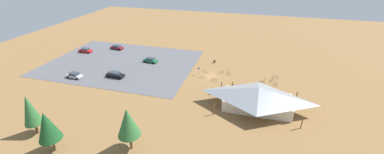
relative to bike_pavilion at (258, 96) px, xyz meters
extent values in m
plane|color=olive|center=(12.85, -12.21, -2.82)|extent=(160.00, 160.00, 0.00)
cube|color=#56565B|center=(39.93, -14.01, -2.80)|extent=(43.26, 31.31, 0.05)
cube|color=beige|center=(0.00, 0.00, -1.52)|extent=(13.83, 6.82, 2.61)
pyramid|color=gray|center=(0.00, 0.00, 0.95)|extent=(17.01, 10.00, 2.32)
cylinder|color=brown|center=(-8.27, -4.76, -1.52)|extent=(0.20, 0.20, 2.61)
cylinder|color=brown|center=(8.27, -4.76, -1.52)|extent=(0.20, 0.20, 2.61)
cylinder|color=brown|center=(-8.27, 4.76, -1.52)|extent=(0.20, 0.20, 2.61)
cylinder|color=brown|center=(8.27, 4.76, -1.52)|extent=(0.20, 0.20, 2.61)
cylinder|color=brown|center=(13.02, -21.40, -2.37)|extent=(0.60, 0.60, 0.90)
cylinder|color=#99999E|center=(15.67, -12.21, -1.72)|extent=(0.08, 0.08, 2.20)
cube|color=#1959B2|center=(15.67, -12.21, -0.92)|extent=(0.56, 0.04, 0.40)
cylinder|color=brown|center=(31.77, 21.71, -1.55)|extent=(0.38, 0.38, 2.53)
cone|color=#194C23|center=(31.77, 21.71, 2.25)|extent=(3.58, 3.58, 5.08)
cylinder|color=brown|center=(19.77, 17.86, -1.39)|extent=(0.41, 0.41, 2.86)
cone|color=#2D6633|center=(19.77, 17.86, 2.54)|extent=(3.73, 3.73, 5.01)
cylinder|color=brown|center=(38.10, 18.91, -1.71)|extent=(0.47, 0.47, 2.23)
cone|color=#2D6633|center=(38.10, 18.91, 2.25)|extent=(3.01, 3.01, 5.68)
torus|color=black|center=(-3.93, -15.84, -2.48)|extent=(0.65, 0.31, 0.69)
torus|color=black|center=(-4.84, -15.46, -2.48)|extent=(0.65, 0.31, 0.69)
cylinder|color=#1E7F38|center=(-4.39, -15.65, -2.36)|extent=(0.85, 0.39, 0.04)
cylinder|color=#1E7F38|center=(-4.22, -15.72, -2.26)|extent=(0.04, 0.04, 0.44)
cube|color=black|center=(-4.22, -15.72, -2.04)|extent=(0.22, 0.15, 0.05)
cylinder|color=#1E7F38|center=(-4.75, -15.50, -2.25)|extent=(0.04, 0.04, 0.45)
cylinder|color=black|center=(-4.75, -15.50, -2.03)|extent=(0.22, 0.45, 0.03)
torus|color=black|center=(9.59, -14.85, -2.48)|extent=(0.56, 0.44, 0.67)
torus|color=black|center=(10.37, -14.26, -2.48)|extent=(0.56, 0.44, 0.67)
cylinder|color=#2347B7|center=(9.98, -14.55, -2.37)|extent=(0.74, 0.57, 0.04)
cylinder|color=#2347B7|center=(9.84, -14.66, -2.30)|extent=(0.04, 0.04, 0.37)
cube|color=black|center=(9.84, -14.66, -2.12)|extent=(0.21, 0.18, 0.05)
cylinder|color=#2347B7|center=(10.29, -14.32, -2.27)|extent=(0.04, 0.04, 0.44)
cylinder|color=black|center=(10.29, -14.32, -2.05)|extent=(0.31, 0.40, 0.03)
torus|color=black|center=(-0.27, -11.37, -2.49)|extent=(0.67, 0.08, 0.67)
torus|color=black|center=(-1.30, -11.30, -2.49)|extent=(0.67, 0.08, 0.67)
cylinder|color=black|center=(-0.78, -11.33, -2.38)|extent=(0.95, 0.10, 0.04)
cylinder|color=black|center=(-0.60, -11.35, -2.29)|extent=(0.04, 0.04, 0.38)
cube|color=black|center=(-0.60, -11.35, -2.10)|extent=(0.20, 0.09, 0.05)
cylinder|color=black|center=(-1.19, -11.31, -2.24)|extent=(0.04, 0.04, 0.49)
cylinder|color=black|center=(-1.19, -11.31, -2.00)|extent=(0.06, 0.48, 0.03)
torus|color=black|center=(-3.56, -13.74, -2.46)|extent=(0.38, 0.65, 0.72)
torus|color=black|center=(-3.06, -12.84, -2.46)|extent=(0.38, 0.65, 0.72)
cylinder|color=#197A7F|center=(-3.31, -13.29, -2.34)|extent=(0.49, 0.85, 0.04)
cylinder|color=#197A7F|center=(-3.40, -13.45, -2.23)|extent=(0.04, 0.04, 0.46)
cube|color=black|center=(-3.40, -13.45, -2.00)|extent=(0.17, 0.21, 0.05)
cylinder|color=#197A7F|center=(-3.11, -12.93, -2.20)|extent=(0.04, 0.04, 0.52)
cylinder|color=black|center=(-3.11, -12.93, -1.95)|extent=(0.44, 0.26, 0.03)
torus|color=black|center=(14.67, -10.56, -2.49)|extent=(0.65, 0.15, 0.65)
torus|color=black|center=(13.70, -10.39, -2.49)|extent=(0.65, 0.15, 0.65)
cylinder|color=silver|center=(14.18, -10.48, -2.39)|extent=(0.90, 0.19, 0.04)
cylinder|color=silver|center=(14.36, -10.51, -2.30)|extent=(0.04, 0.04, 0.40)
cube|color=black|center=(14.36, -10.51, -2.10)|extent=(0.21, 0.11, 0.05)
cylinder|color=silver|center=(13.79, -10.41, -2.28)|extent=(0.04, 0.04, 0.44)
cylinder|color=black|center=(13.79, -10.41, -2.06)|extent=(0.12, 0.48, 0.03)
torus|color=black|center=(7.51, -14.17, -2.46)|extent=(0.48, 0.59, 0.72)
torus|color=black|center=(8.20, -15.03, -2.46)|extent=(0.48, 0.59, 0.72)
cylinder|color=red|center=(7.85, -14.60, -2.34)|extent=(0.66, 0.81, 0.04)
cylinder|color=red|center=(7.73, -14.45, -2.26)|extent=(0.04, 0.04, 0.41)
cube|color=black|center=(7.73, -14.45, -2.05)|extent=(0.19, 0.21, 0.05)
cylinder|color=red|center=(8.13, -14.94, -2.23)|extent=(0.04, 0.04, 0.47)
cylinder|color=black|center=(8.13, -14.94, -1.99)|extent=(0.39, 0.33, 0.03)
torus|color=black|center=(11.37, -9.54, -2.44)|extent=(0.75, 0.10, 0.75)
torus|color=black|center=(10.33, -9.46, -2.44)|extent=(0.75, 0.10, 0.75)
cylinder|color=#722D9E|center=(10.85, -9.50, -2.32)|extent=(0.97, 0.11, 0.04)
cylinder|color=#722D9E|center=(11.04, -9.51, -2.21)|extent=(0.04, 0.04, 0.46)
cube|color=black|center=(11.04, -9.51, -1.98)|extent=(0.21, 0.10, 0.05)
cylinder|color=#722D9E|center=(10.43, -9.47, -2.20)|extent=(0.04, 0.04, 0.49)
cylinder|color=black|center=(10.43, -9.47, -1.96)|extent=(0.07, 0.48, 0.03)
torus|color=black|center=(-4.47, -11.08, -2.46)|extent=(0.33, 0.68, 0.72)
torus|color=black|center=(-4.09, -11.96, -2.46)|extent=(0.33, 0.68, 0.72)
cylinder|color=yellow|center=(-4.28, -11.52, -2.34)|extent=(0.39, 0.82, 0.04)
cylinder|color=yellow|center=(-4.35, -11.36, -2.24)|extent=(0.04, 0.04, 0.45)
cube|color=black|center=(-4.35, -11.36, -2.01)|extent=(0.15, 0.22, 0.05)
cylinder|color=yellow|center=(-4.12, -11.87, -2.25)|extent=(0.04, 0.04, 0.42)
cylinder|color=black|center=(-4.12, -11.87, -2.03)|extent=(0.45, 0.22, 0.03)
torus|color=black|center=(13.69, -13.83, -2.46)|extent=(0.68, 0.29, 0.72)
torus|color=black|center=(14.61, -14.19, -2.46)|extent=(0.68, 0.29, 0.72)
cylinder|color=orange|center=(14.15, -14.01, -2.34)|extent=(0.86, 0.36, 0.04)
cylinder|color=orange|center=(13.98, -13.95, -2.25)|extent=(0.04, 0.04, 0.42)
cube|color=black|center=(13.98, -13.95, -2.04)|extent=(0.22, 0.15, 0.05)
cylinder|color=orange|center=(14.52, -14.15, -2.23)|extent=(0.04, 0.04, 0.48)
cylinder|color=black|center=(14.52, -14.15, -1.99)|extent=(0.20, 0.46, 0.03)
torus|color=black|center=(-1.53, -12.66, -2.46)|extent=(0.07, 0.72, 0.72)
torus|color=black|center=(-1.57, -13.62, -2.46)|extent=(0.07, 0.72, 0.72)
cylinder|color=#B7B7BC|center=(-1.55, -13.14, -2.34)|extent=(0.07, 0.89, 0.04)
cylinder|color=#B7B7BC|center=(-1.55, -12.97, -2.26)|extent=(0.04, 0.04, 0.40)
cube|color=black|center=(-1.55, -12.97, -2.07)|extent=(0.09, 0.20, 0.05)
cylinder|color=#B7B7BC|center=(-1.57, -13.53, -2.21)|extent=(0.04, 0.04, 0.50)
cylinder|color=black|center=(-1.57, -13.53, -1.97)|extent=(0.48, 0.05, 0.03)
cube|color=red|center=(56.01, -18.52, -2.23)|extent=(4.31, 1.71, 0.65)
cube|color=#2D3842|center=(56.01, -18.52, -1.65)|extent=(2.41, 1.50, 0.51)
cylinder|color=black|center=(57.48, -17.78, -2.45)|extent=(0.64, 0.22, 0.64)
cylinder|color=black|center=(57.48, -19.27, -2.45)|extent=(0.64, 0.22, 0.64)
cylinder|color=black|center=(54.55, -17.78, -2.45)|extent=(0.64, 0.22, 0.64)
cylinder|color=black|center=(54.55, -19.27, -2.45)|extent=(0.64, 0.22, 0.64)
cube|color=black|center=(36.58, -4.83, -2.20)|extent=(4.90, 2.09, 0.70)
cube|color=#2D3842|center=(36.58, -4.83, -1.56)|extent=(2.78, 1.73, 0.57)
cylinder|color=black|center=(38.26, -4.18, -2.45)|extent=(0.65, 0.27, 0.64)
cylinder|color=black|center=(38.15, -5.71, -2.45)|extent=(0.65, 0.27, 0.64)
cylinder|color=black|center=(35.01, -3.95, -2.45)|extent=(0.65, 0.27, 0.64)
cylinder|color=black|center=(34.90, -5.48, -2.45)|extent=(0.65, 0.27, 0.64)
cube|color=maroon|center=(47.53, -24.01, -2.23)|extent=(4.57, 2.30, 0.64)
cube|color=#2D3842|center=(47.53, -24.01, -1.66)|extent=(2.63, 1.85, 0.51)
cylinder|color=black|center=(49.11, -23.44, -2.45)|extent=(0.66, 0.30, 0.64)
cylinder|color=black|center=(48.91, -24.96, -2.45)|extent=(0.66, 0.30, 0.64)
cylinder|color=black|center=(46.16, -23.06, -2.45)|extent=(0.66, 0.30, 0.64)
cylinder|color=black|center=(45.96, -24.58, -2.45)|extent=(0.66, 0.30, 0.64)
cube|color=#1E6B3D|center=(31.72, -16.61, -2.23)|extent=(4.43, 2.35, 0.65)
cube|color=#2D3842|center=(31.72, -16.61, -1.66)|extent=(2.57, 1.87, 0.50)
cylinder|color=black|center=(33.26, -16.07, -2.45)|extent=(0.67, 0.31, 0.64)
cylinder|color=black|center=(33.03, -17.58, -2.45)|extent=(0.67, 0.31, 0.64)
cylinder|color=black|center=(30.42, -15.64, -2.45)|extent=(0.67, 0.31, 0.64)
cylinder|color=black|center=(30.19, -17.15, -2.45)|extent=(0.67, 0.31, 0.64)
cube|color=#BCBCC1|center=(46.78, -1.74, -2.25)|extent=(4.35, 2.04, 0.60)
cube|color=#2D3842|center=(46.78, -1.74, -1.66)|extent=(2.47, 1.70, 0.58)
cylinder|color=black|center=(48.27, -1.09, -2.45)|extent=(0.65, 0.27, 0.64)
cylinder|color=black|center=(48.16, -2.60, -2.45)|extent=(0.65, 0.27, 0.64)
cylinder|color=black|center=(45.40, -0.88, -2.45)|extent=(0.65, 0.27, 0.64)
cylinder|color=black|center=(45.29, -2.40, -2.45)|extent=(0.65, 0.27, 0.64)
cube|color=#2D3347|center=(9.72, -3.38, -2.38)|extent=(0.38, 0.40, 0.89)
cylinder|color=yellow|center=(9.72, -3.38, -1.58)|extent=(0.36, 0.36, 0.69)
sphere|color=tan|center=(9.72, -3.38, -1.12)|extent=(0.24, 0.24, 0.24)
cube|color=#2D3347|center=(5.98, -7.79, -2.38)|extent=(0.38, 0.32, 0.87)
cylinder|color=yellow|center=(5.98, -7.79, -1.60)|extent=(0.36, 0.36, 0.69)
sphere|color=tan|center=(5.98, -7.79, -1.13)|extent=(0.24, 0.24, 0.24)
camera|label=1|loc=(1.80, 44.85, 26.17)|focal=22.58mm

